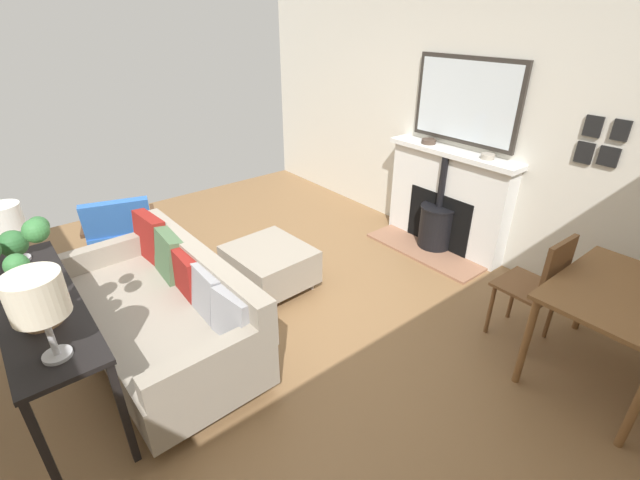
# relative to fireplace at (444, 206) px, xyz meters

# --- Properties ---
(ground_plane) EXTENTS (5.04, 5.96, 0.01)m
(ground_plane) POSITION_rel_fireplace_xyz_m (2.32, -0.22, -0.48)
(ground_plane) COLOR olive
(wall_left) EXTENTS (0.12, 5.96, 2.73)m
(wall_left) POSITION_rel_fireplace_xyz_m (-0.20, -0.22, 0.90)
(wall_left) COLOR beige
(wall_left) RESTS_ON ground
(fireplace) EXTENTS (0.62, 1.46, 1.08)m
(fireplace) POSITION_rel_fireplace_xyz_m (0.00, 0.00, 0.00)
(fireplace) COLOR #93664C
(fireplace) RESTS_ON ground
(mirror_over_mantel) EXTENTS (0.04, 1.15, 0.81)m
(mirror_over_mantel) POSITION_rel_fireplace_xyz_m (-0.11, 0.00, 1.07)
(mirror_over_mantel) COLOR #2D2823
(mantel_bowl_near) EXTENTS (0.15, 0.15, 0.05)m
(mantel_bowl_near) POSITION_rel_fireplace_xyz_m (-0.02, -0.31, 0.63)
(mantel_bowl_near) COLOR #47382D
(mantel_bowl_near) RESTS_ON fireplace
(mantel_bowl_far) EXTENTS (0.13, 0.13, 0.05)m
(mantel_bowl_far) POSITION_rel_fireplace_xyz_m (-0.02, 0.38, 0.63)
(mantel_bowl_far) COLOR #9E9384
(mantel_bowl_far) RESTS_ON fireplace
(sofa) EXTENTS (0.92, 1.86, 0.81)m
(sofa) POSITION_rel_fireplace_xyz_m (2.96, -0.25, -0.12)
(sofa) COLOR #B2B2B7
(sofa) RESTS_ON ground
(ottoman) EXTENTS (0.69, 0.75, 0.41)m
(ottoman) POSITION_rel_fireplace_xyz_m (1.91, -0.47, -0.22)
(ottoman) COLOR #B2B2B7
(ottoman) RESTS_ON ground
(armchair_accent) EXTENTS (0.80, 0.74, 0.76)m
(armchair_accent) POSITION_rel_fireplace_xyz_m (2.82, -1.77, -0.04)
(armchair_accent) COLOR #4C3321
(armchair_accent) RESTS_ON ground
(console_table) EXTENTS (0.44, 1.64, 0.77)m
(console_table) POSITION_rel_fireplace_xyz_m (3.70, -0.24, 0.22)
(console_table) COLOR black
(console_table) RESTS_ON ground
(table_lamp_near_end) EXTENTS (0.22, 0.22, 0.42)m
(table_lamp_near_end) POSITION_rel_fireplace_xyz_m (3.70, -0.86, 0.62)
(table_lamp_near_end) COLOR #B2B2B7
(table_lamp_near_end) RESTS_ON console_table
(table_lamp_far_end) EXTENTS (0.26, 0.26, 0.48)m
(table_lamp_far_end) POSITION_rel_fireplace_xyz_m (3.70, 0.37, 0.66)
(table_lamp_far_end) COLOR #B2B2B7
(table_lamp_far_end) RESTS_ON console_table
(potted_plant) EXTENTS (0.38, 0.38, 0.62)m
(potted_plant) POSITION_rel_fireplace_xyz_m (3.70, 0.00, 0.63)
(potted_plant) COLOR #99704C
(potted_plant) RESTS_ON console_table
(book_stack) EXTENTS (0.29, 0.21, 0.04)m
(book_stack) POSITION_rel_fireplace_xyz_m (3.70, -0.52, 0.32)
(book_stack) COLOR #38517F
(book_stack) RESTS_ON console_table
(dining_table) EXTENTS (1.03, 0.76, 0.73)m
(dining_table) POSITION_rel_fireplace_xyz_m (0.76, 1.94, 0.16)
(dining_table) COLOR brown
(dining_table) RESTS_ON ground
(dining_chair_near_fireplace) EXTENTS (0.41, 0.41, 0.92)m
(dining_chair_near_fireplace) POSITION_rel_fireplace_xyz_m (0.76, 1.42, 0.07)
(dining_chair_near_fireplace) COLOR brown
(dining_chair_near_fireplace) RESTS_ON ground
(photo_gallery_row) EXTENTS (0.02, 0.33, 0.39)m
(photo_gallery_row) POSITION_rel_fireplace_xyz_m (-0.13, 1.25, 0.93)
(photo_gallery_row) COLOR black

